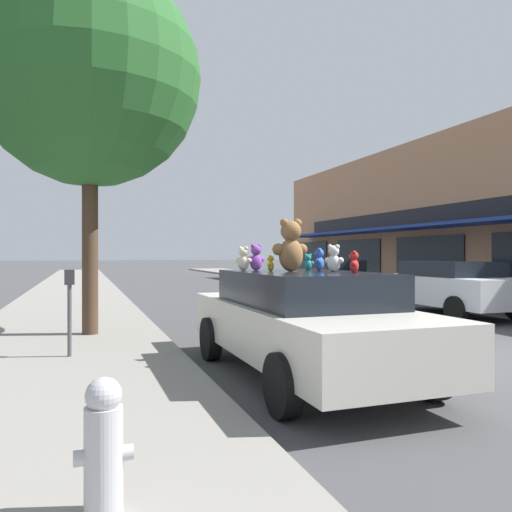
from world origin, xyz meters
name	(u,v)px	position (x,y,z in m)	size (l,w,h in m)	color
ground_plane	(485,358)	(0.00, 0.00, 0.00)	(260.00, 260.00, 0.00)	#424244
sidewalk_near	(53,390)	(-6.27, 0.00, 0.07)	(3.56, 90.00, 0.13)	gray
plush_art_car	(303,320)	(-3.18, -0.15, 0.76)	(2.01, 4.66, 1.39)	beige
teddy_bear_giant	(291,246)	(-3.27, 0.07, 1.74)	(0.53, 0.34, 0.72)	olive
teddy_bear_purple	(256,258)	(-3.59, 0.59, 1.58)	(0.29, 0.19, 0.38)	purple
teddy_bear_teal	(308,262)	(-2.77, 0.59, 1.51)	(0.18, 0.14, 0.24)	teal
teddy_bear_white	(334,259)	(-2.80, -0.27, 1.57)	(0.24, 0.25, 0.36)	white
teddy_bear_red	(354,262)	(-2.71, -0.65, 1.53)	(0.17, 0.21, 0.28)	red
teddy_bear_yellow	(271,263)	(-3.50, 0.24, 1.50)	(0.14, 0.16, 0.23)	yellow
teddy_bear_blue	(319,260)	(-2.74, 0.26, 1.55)	(0.20, 0.24, 0.32)	blue
teddy_bear_cream	(243,259)	(-3.77, 0.61, 1.56)	(0.23, 0.24, 0.35)	beige
parked_car_far_center	(450,286)	(3.21, 4.54, 0.78)	(2.05, 4.11, 1.44)	silver
parked_car_far_right	(332,277)	(3.21, 11.16, 0.75)	(2.05, 4.63, 1.40)	black
street_tree	(90,76)	(-5.81, 3.68, 4.96)	(4.14, 4.14, 6.92)	#473323
fire_hydrant	(104,446)	(-5.83, -3.18, 0.53)	(0.33, 0.22, 0.79)	#B2B2B7
parking_meter	(70,301)	(-6.13, 1.61, 0.94)	(0.14, 0.10, 1.27)	#4C4C51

